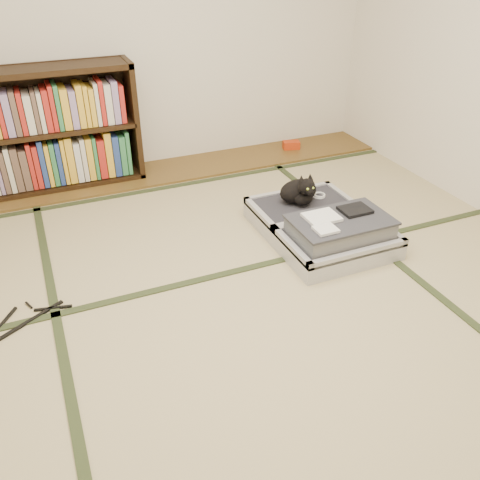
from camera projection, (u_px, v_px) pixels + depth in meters
name	position (u px, v px, depth m)	size (l,w,h in m)	color
floor	(257.00, 313.00, 2.73)	(4.50, 4.50, 0.00)	tan
wood_strip	(158.00, 172.00, 4.30)	(4.00, 0.50, 0.02)	brown
red_item	(291.00, 145.00, 4.73)	(0.15, 0.09, 0.07)	#BD330F
room_shell	(263.00, 20.00, 1.97)	(4.50, 4.50, 4.50)	white
tatami_borders	(223.00, 265.00, 3.12)	(4.00, 4.50, 0.01)	#2D381E
bookcase	(41.00, 133.00, 3.84)	(1.45, 0.33, 0.93)	black
suitcase	(323.00, 227.00, 3.33)	(0.70, 0.93, 0.27)	#B4B5B9
cat	(300.00, 191.00, 3.49)	(0.31, 0.31, 0.25)	black
cable_coil	(319.00, 195.00, 3.62)	(0.10, 0.10, 0.02)	white
hanger	(30.00, 317.00, 2.69)	(0.40, 0.28, 0.01)	black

